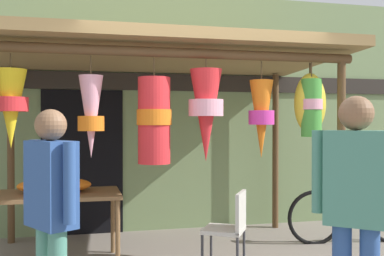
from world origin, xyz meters
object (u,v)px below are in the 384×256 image
at_px(parked_bicycle, 354,216).
at_px(customer_foreground, 356,200).
at_px(shopper_by_bananas, 51,205).
at_px(display_table, 55,200).
at_px(folding_chair, 231,224).
at_px(flower_heap_on_table, 56,185).

height_order(parked_bicycle, customer_foreground, customer_foreground).
bearing_deg(shopper_by_bananas, display_table, 91.91).
height_order(customer_foreground, shopper_by_bananas, customer_foreground).
xyz_separation_m(parked_bicycle, customer_foreground, (-1.62, -2.52, 0.68)).
bearing_deg(folding_chair, shopper_by_bananas, -146.95).
bearing_deg(customer_foreground, flower_heap_on_table, 129.84).
xyz_separation_m(flower_heap_on_table, customer_foreground, (2.06, -2.47, 0.16)).
relative_size(customer_foreground, shopper_by_bananas, 1.05).
bearing_deg(parked_bicycle, display_table, -178.90).
bearing_deg(parked_bicycle, folding_chair, -158.23).
bearing_deg(customer_foreground, shopper_by_bananas, 162.43).
height_order(flower_heap_on_table, shopper_by_bananas, shopper_by_bananas).
distance_m(flower_heap_on_table, shopper_by_bananas, 1.83).
relative_size(folding_chair, customer_foreground, 0.49).
distance_m(display_table, shopper_by_bananas, 1.83).
height_order(folding_chair, parked_bicycle, parked_bicycle).
distance_m(display_table, flower_heap_on_table, 0.16).
xyz_separation_m(display_table, parked_bicycle, (3.69, 0.07, -0.36)).
bearing_deg(parked_bicycle, flower_heap_on_table, -179.21).
bearing_deg(shopper_by_bananas, customer_foreground, -17.57).
bearing_deg(flower_heap_on_table, parked_bicycle, 0.79).
bearing_deg(display_table, customer_foreground, -49.75).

